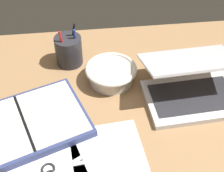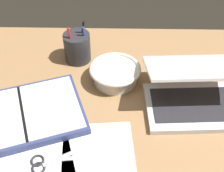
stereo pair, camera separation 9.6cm
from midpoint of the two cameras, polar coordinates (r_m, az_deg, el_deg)
name	(u,v)px [view 1 (the left image)]	position (r cm, az deg, el deg)	size (l,w,h in cm)	color
desk_top	(127,121)	(96.75, -0.12, -6.48)	(140.00, 100.00, 2.00)	#936D47
laptop	(192,85)	(101.72, 11.87, 0.09)	(31.76, 28.19, 15.02)	silver
bowl	(111,73)	(105.66, -2.77, 2.22)	(17.47, 17.47, 6.02)	silver
pen_cup	(69,50)	(113.80, -10.33, 6.32)	(9.60, 9.60, 15.86)	#28282D
planner	(25,125)	(97.52, -18.40, -6.89)	(42.15, 35.62, 2.97)	navy
scissors	(54,171)	(87.37, -13.76, -15.03)	(12.17, 7.50, 0.80)	#B7B7BC
paper_sheet_front	(111,167)	(86.09, -3.47, -14.75)	(19.95, 29.33, 0.16)	white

